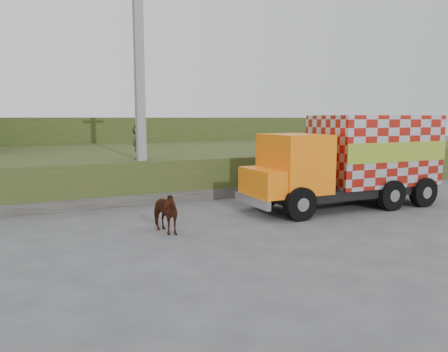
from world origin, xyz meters
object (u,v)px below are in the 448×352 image
cargo_truck (353,160)px  cow (163,212)px  utility_pole (140,86)px  pedestrian (139,137)px

cargo_truck → cow: cargo_truck is taller
cow → cargo_truck: bearing=-7.1°
utility_pole → cargo_truck: bearing=-30.6°
cow → utility_pole: bearing=70.0°
utility_pole → cow: bearing=-98.0°
utility_pole → pedestrian: bearing=84.9°
cargo_truck → utility_pole: bearing=150.6°
pedestrian → utility_pole: bearing=61.7°
utility_pole → pedestrian: (0.03, 0.37, -1.76)m
cow → pedestrian: bearing=70.2°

